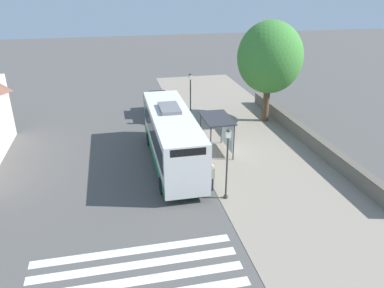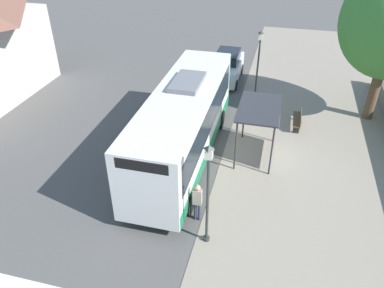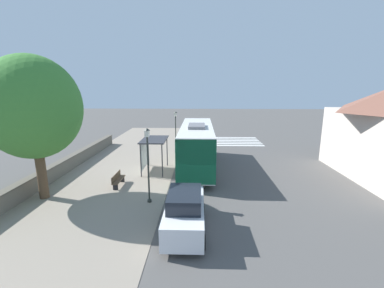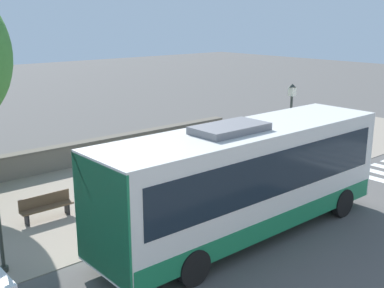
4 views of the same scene
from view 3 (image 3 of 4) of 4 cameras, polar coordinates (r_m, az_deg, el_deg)
name	(u,v)px [view 3 (image 3 of 4)]	position (r m, az deg, el deg)	size (l,w,h in m)	color
ground_plane	(174,172)	(20.55, -4.09, -6.19)	(120.00, 120.00, 0.00)	#514F4C
sidewalk_plaza	(118,171)	(21.47, -16.19, -5.81)	(9.00, 44.00, 0.02)	gray
crosswalk_stripes	(223,141)	(32.09, 7.00, 0.63)	(9.00, 5.25, 0.01)	silver
stone_wall	(67,164)	(22.88, -25.99, -4.06)	(0.60, 20.00, 1.08)	#6B6356
bus	(197,145)	(21.10, 1.06, -0.22)	(2.67, 10.44, 3.73)	silver
bus_shelter	(152,144)	(20.36, -8.83, -0.07)	(1.89, 3.16, 2.62)	#2D2D33
pedestrian	(181,145)	(25.24, -2.50, -0.21)	(0.34, 0.23, 1.72)	#2D3347
bench	(118,179)	(18.24, -16.14, -7.54)	(0.40, 1.83, 0.88)	brown
street_lamp_near	(176,128)	(25.95, -3.66, 3.47)	(0.28, 0.28, 4.21)	#2D332D
street_lamp_far	(148,159)	(14.69, -9.76, -3.39)	(0.28, 0.28, 4.40)	#2D332D
shade_tree	(33,108)	(17.11, -31.87, 6.83)	(5.30, 5.30, 8.38)	brown
parked_car_behind_bus	(185,212)	(12.28, -1.60, -14.80)	(1.87, 4.38, 1.97)	silver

